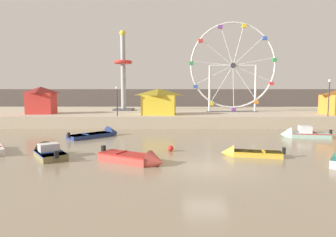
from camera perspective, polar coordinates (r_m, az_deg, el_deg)
ground_plane at (r=17.80m, az=7.12°, el=-9.20°), size 240.00×240.00×0.00m
quay_promenade at (r=43.07m, az=3.13°, el=0.57°), size 110.00×18.83×1.38m
distant_town_skyline at (r=62.59m, az=2.28°, el=3.58°), size 140.00×3.00×4.40m
motorboat_faded_red at (r=18.61m, az=-6.05°, el=-7.61°), size 4.52×3.28×1.28m
motorboat_seafoam at (r=30.75m, az=23.91°, el=-2.69°), size 4.59×2.18×1.56m
motorboat_navy_blue at (r=29.49m, az=-12.64°, el=-2.93°), size 4.69×4.64×1.46m
motorboat_olive_wood at (r=21.97m, az=-21.90°, el=-5.95°), size 3.30×3.79×1.45m
motorboat_mustard_yellow at (r=21.17m, az=14.62°, el=-6.38°), size 4.25×1.85×1.06m
ferris_wheel_white_frame at (r=42.04m, az=12.25°, el=9.53°), size 11.79×1.20×12.07m
drop_tower_steel_tower at (r=44.23m, az=-8.51°, el=8.40°), size 2.80×2.80×11.48m
carnival_booth_yellow_awning at (r=36.62m, az=-1.78°, el=3.32°), size 4.60×3.10×3.16m
carnival_booth_red_striped at (r=41.07m, az=-22.97°, el=3.31°), size 3.62×2.84×3.41m
promenade_lamp_near at (r=35.09m, az=-9.67°, el=4.15°), size 0.32×0.32×3.41m
promenade_lamp_far at (r=38.94m, az=28.29°, el=4.39°), size 0.32×0.32×4.23m
mooring_buoy_orange at (r=21.94m, az=0.47°, el=-5.71°), size 0.44×0.44×0.44m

